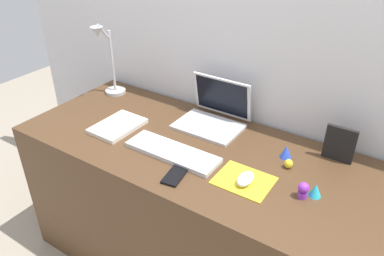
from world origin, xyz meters
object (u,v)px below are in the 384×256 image
keyboard (172,152)px  notebook_pad (118,126)px  toy_figurine_yellow (289,164)px  mouse (245,179)px  toy_figurine_cyan (315,190)px  cell_phone (175,175)px  toy_figurine_purple (303,190)px  picture_frame (340,144)px  desk_lamp (108,63)px  laptop (214,113)px  toy_figurine_blue (286,152)px

keyboard → notebook_pad: 0.34m
notebook_pad → toy_figurine_yellow: toy_figurine_yellow is taller
mouse → toy_figurine_cyan: bearing=17.2°
notebook_pad → toy_figurine_cyan: size_ratio=4.80×
cell_phone → toy_figurine_purple: size_ratio=2.02×
toy_figurine_purple → toy_figurine_yellow: bearing=126.8°
mouse → toy_figurine_yellow: (0.10, 0.18, -0.00)m
keyboard → picture_frame: bearing=30.1°
desk_lamp → toy_figurine_purple: 1.20m
laptop → notebook_pad: laptop is taller
toy_figurine_cyan → toy_figurine_blue: toy_figurine_blue is taller
notebook_pad → toy_figurine_purple: 0.88m
cell_phone → toy_figurine_blue: (0.31, 0.35, 0.02)m
toy_figurine_cyan → desk_lamp: bearing=169.9°
toy_figurine_yellow → desk_lamp: bearing=174.4°
laptop → picture_frame: (0.57, 0.01, 0.02)m
cell_phone → desk_lamp: (-0.71, 0.40, 0.18)m
mouse → toy_figurine_blue: toy_figurine_blue is taller
toy_figurine_cyan → keyboard: bearing=-173.4°
keyboard → toy_figurine_purple: 0.55m
cell_phone → notebook_pad: notebook_pad is taller
toy_figurine_blue → toy_figurine_purple: bearing=-55.2°
cell_phone → toy_figurine_blue: 0.47m
toy_figurine_cyan → toy_figurine_yellow: (-0.14, 0.11, -0.01)m
toy_figurine_cyan → toy_figurine_purple: toy_figurine_purple is taller
toy_figurine_yellow → toy_figurine_purple: bearing=-53.2°
cell_phone → toy_figurine_purple: 0.47m
toy_figurine_cyan → toy_figurine_yellow: size_ratio=1.33×
notebook_pad → toy_figurine_yellow: 0.79m
mouse → desk_lamp: size_ratio=0.24×
toy_figurine_cyan → picture_frame: bearing=89.2°
notebook_pad → cell_phone: bearing=-17.8°
keyboard → mouse: 0.34m
notebook_pad → picture_frame: bearing=19.3°
cell_phone → desk_lamp: 0.84m
laptop → notebook_pad: size_ratio=1.25×
toy_figurine_cyan → cell_phone: bearing=-159.3°
toy_figurine_cyan → toy_figurine_blue: (-0.18, 0.17, 0.00)m
laptop → toy_figurine_yellow: laptop is taller
desk_lamp → toy_figurine_blue: bearing=-2.4°
cell_phone → toy_figurine_yellow: size_ratio=3.39×
toy_figurine_cyan → toy_figurine_blue: 0.25m
desk_lamp → notebook_pad: (0.28, -0.25, -0.18)m
keyboard → cell_phone: size_ratio=3.20×
toy_figurine_blue → toy_figurine_yellow: (0.04, -0.06, -0.01)m
laptop → keyboard: 0.33m
toy_figurine_blue → notebook_pad: bearing=-164.7°
mouse → toy_figurine_purple: bearing=11.5°
toy_figurine_yellow → keyboard: bearing=-158.1°
toy_figurine_blue → desk_lamp: bearing=177.6°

